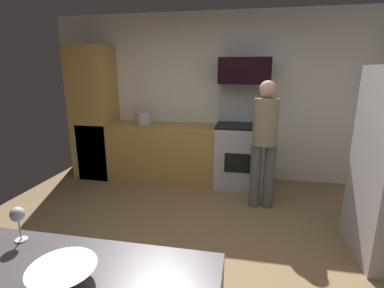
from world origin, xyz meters
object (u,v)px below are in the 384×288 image
Objects in this scene: wine_glass_mid at (18,216)px; stock_pot at (144,118)px; oven_range at (241,152)px; microwave at (244,71)px; mixing_bowl_prep at (63,275)px; person_cook at (265,139)px.

stock_pot is (-0.51, 3.16, -0.03)m from wine_glass_mid.
microwave reaches higher than oven_range.
mixing_bowl_prep is 1.03× the size of stock_pot.
person_cook is at bearing -69.85° from microwave.
oven_range is 5.74× the size of mixing_bowl_prep.
person_cook is at bearing -21.28° from stock_pot.
person_cook is at bearing 70.89° from mixing_bowl_prep.
person_cook is 6.21× the size of stock_pot.
wine_glass_mid is (-0.39, 0.23, 0.10)m from mixing_bowl_prep.
stock_pot is (-1.54, 0.01, 0.48)m from oven_range.
microwave is 0.46× the size of person_cook.
wine_glass_mid is at bearing -107.55° from microwave.
mixing_bowl_prep is (-0.64, -3.47, -0.79)m from microwave.
mixing_bowl_prep is at bearing -100.64° from oven_range.
oven_range is 0.95× the size of person_cook.
person_cook reaches higher than stock_pot.
stock_pot is (-1.83, 0.71, 0.09)m from person_cook.
wine_glass_mid is (-1.32, -2.45, 0.13)m from person_cook.
microwave is 2.84× the size of stock_pot.
microwave reaches higher than stock_pot.
microwave is 1.18m from person_cook.
oven_range is 2.08× the size of microwave.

